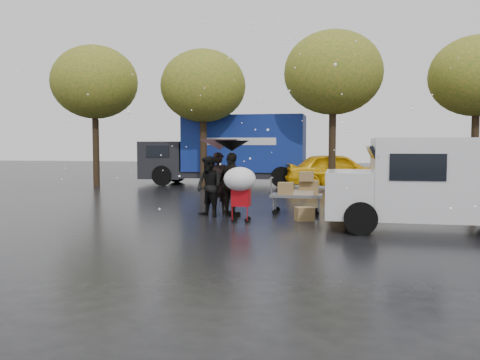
% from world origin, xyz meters
% --- Properties ---
extents(ground, '(90.00, 90.00, 0.00)m').
position_xyz_m(ground, '(0.00, 0.00, 0.00)').
color(ground, black).
rests_on(ground, ground).
extents(person_pink, '(0.79, 0.73, 1.82)m').
position_xyz_m(person_pink, '(-0.67, 1.42, 0.91)').
color(person_pink, black).
rests_on(person_pink, ground).
extents(person_middle, '(1.06, 1.00, 1.72)m').
position_xyz_m(person_middle, '(-0.78, 0.62, 0.86)').
color(person_middle, black).
rests_on(person_middle, ground).
extents(person_black, '(1.13, 0.97, 1.82)m').
position_xyz_m(person_black, '(-0.17, 0.85, 0.91)').
color(person_black, black).
rests_on(person_black, ground).
extents(umbrella_pink, '(1.16, 1.16, 2.20)m').
position_xyz_m(umbrella_pink, '(-0.67, 1.42, 2.05)').
color(umbrella_pink, '#4C4C4C').
rests_on(umbrella_pink, ground).
extents(umbrella_black, '(0.99, 0.99, 2.16)m').
position_xyz_m(umbrella_black, '(-0.17, 0.85, 2.01)').
color(umbrella_black, '#4C4C4C').
rests_on(umbrella_black, ground).
extents(vendor_cart, '(1.52, 0.80, 1.27)m').
position_xyz_m(vendor_cart, '(1.70, 1.62, 0.73)').
color(vendor_cart, slate).
rests_on(vendor_cart, ground).
extents(shopping_cart, '(0.84, 0.84, 1.46)m').
position_xyz_m(shopping_cart, '(0.30, -0.29, 1.06)').
color(shopping_cart, '#A90911').
rests_on(shopping_cart, ground).
extents(white_van, '(4.91, 2.18, 2.20)m').
position_xyz_m(white_van, '(5.15, -0.60, 1.16)').
color(white_van, silver).
rests_on(white_van, ground).
extents(blue_truck, '(8.30, 2.60, 3.50)m').
position_xyz_m(blue_truck, '(-2.71, 11.98, 1.76)').
color(blue_truck, navy).
rests_on(blue_truck, ground).
extents(box_ground_near, '(0.53, 0.46, 0.42)m').
position_xyz_m(box_ground_near, '(2.85, 0.94, 0.21)').
color(box_ground_near, brown).
rests_on(box_ground_near, ground).
extents(box_ground_far, '(0.58, 0.52, 0.37)m').
position_xyz_m(box_ground_far, '(1.93, 0.39, 0.18)').
color(box_ground_far, brown).
rests_on(box_ground_far, ground).
extents(yellow_taxi, '(5.19, 2.96, 1.66)m').
position_xyz_m(yellow_taxi, '(2.74, 11.00, 0.83)').
color(yellow_taxi, yellow).
rests_on(yellow_taxi, ground).
extents(tree_row, '(21.60, 4.40, 7.12)m').
position_xyz_m(tree_row, '(-0.47, 10.00, 5.02)').
color(tree_row, black).
rests_on(tree_row, ground).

